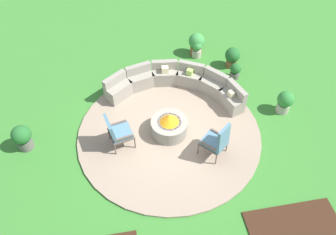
# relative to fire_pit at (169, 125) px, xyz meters

# --- Properties ---
(ground_plane) EXTENTS (24.00, 24.00, 0.00)m
(ground_plane) POSITION_rel_fire_pit_xyz_m (0.00, 0.00, -0.34)
(ground_plane) COLOR #387A2D
(patio_circle) EXTENTS (5.22, 5.22, 0.06)m
(patio_circle) POSITION_rel_fire_pit_xyz_m (0.00, 0.00, -0.31)
(patio_circle) COLOR gray
(patio_circle) RESTS_ON ground_plane
(mulch_bed_right) EXTENTS (2.18, 1.20, 0.04)m
(mulch_bed_right) POSITION_rel_fire_pit_xyz_m (2.35, -3.33, -0.32)
(mulch_bed_right) COLOR #382114
(mulch_bed_right) RESTS_ON ground_plane
(fire_pit) EXTENTS (1.04, 1.04, 0.72)m
(fire_pit) POSITION_rel_fire_pit_xyz_m (0.00, 0.00, 0.00)
(fire_pit) COLOR gray
(fire_pit) RESTS_ON patio_circle
(curved_stone_bench) EXTENTS (4.11, 2.18, 0.77)m
(curved_stone_bench) POSITION_rel_fire_pit_xyz_m (0.52, 1.65, 0.03)
(curved_stone_bench) COLOR gray
(curved_stone_bench) RESTS_ON patio_circle
(lounge_chair_front_left) EXTENTS (0.75, 0.74, 1.07)m
(lounge_chair_front_left) POSITION_rel_fire_pit_xyz_m (-1.44, -0.19, 0.27)
(lounge_chair_front_left) COLOR brown
(lounge_chair_front_left) RESTS_ON patio_circle
(lounge_chair_front_right) EXTENTS (0.83, 0.86, 1.14)m
(lounge_chair_front_right) POSITION_rel_fire_pit_xyz_m (1.08, -0.98, 0.29)
(lounge_chair_front_right) COLOR brown
(lounge_chair_front_right) RESTS_ON patio_circle
(potted_plant_0) EXTENTS (0.37, 0.37, 0.65)m
(potted_plant_0) POSITION_rel_fire_pit_xyz_m (1.60, 3.37, 0.01)
(potted_plant_0) COLOR #A89E8E
(potted_plant_0) RESTS_ON ground_plane
(potted_plant_1) EXTENTS (0.51, 0.51, 0.73)m
(potted_plant_1) POSITION_rel_fire_pit_xyz_m (2.66, 2.63, 0.06)
(potted_plant_1) COLOR brown
(potted_plant_1) RESTS_ON ground_plane
(potted_plant_2) EXTENTS (0.49, 0.49, 0.75)m
(potted_plant_2) POSITION_rel_fire_pit_xyz_m (3.54, 0.27, 0.07)
(potted_plant_2) COLOR #A89E8E
(potted_plant_2) RESTS_ON ground_plane
(potted_plant_3) EXTENTS (0.53, 0.53, 0.79)m
(potted_plant_3) POSITION_rel_fire_pit_xyz_m (-3.98, 0.20, 0.09)
(potted_plant_3) COLOR #605B56
(potted_plant_3) RESTS_ON ground_plane
(potted_plant_4) EXTENTS (0.36, 0.36, 0.57)m
(potted_plant_4) POSITION_rel_fire_pit_xyz_m (2.59, 2.02, -0.03)
(potted_plant_4) COLOR #605B56
(potted_plant_4) RESTS_ON ground_plane
(potted_plant_5) EXTENTS (0.56, 0.56, 0.83)m
(potted_plant_5) POSITION_rel_fire_pit_xyz_m (1.62, 3.53, 0.12)
(potted_plant_5) COLOR brown
(potted_plant_5) RESTS_ON ground_plane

